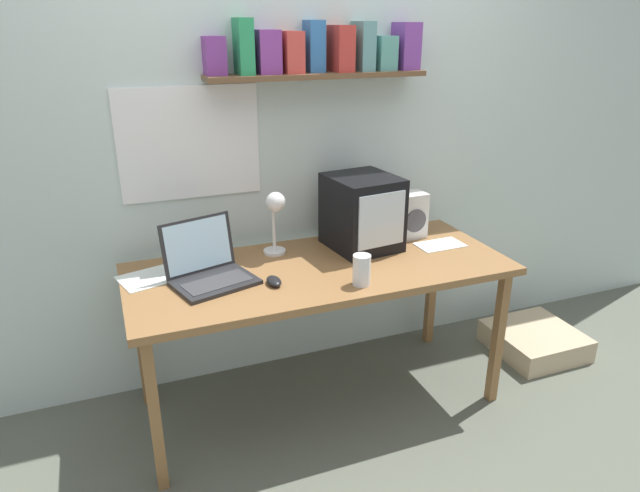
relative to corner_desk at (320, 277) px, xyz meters
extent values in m
plane|color=#5A5F52|center=(0.00, 0.00, -0.69)|extent=(12.00, 12.00, 0.00)
cube|color=silver|center=(0.00, 0.47, 0.61)|extent=(5.60, 0.06, 2.60)
cube|color=white|center=(-0.49, 0.43, 0.59)|extent=(0.66, 0.01, 0.53)
cube|color=brown|center=(0.13, 0.35, 0.89)|extent=(1.08, 0.18, 0.02)
cube|color=#7B368D|center=(-0.36, 0.38, 0.98)|extent=(0.09, 0.11, 0.17)
cube|color=#29965B|center=(-0.23, 0.37, 1.02)|extent=(0.07, 0.14, 0.24)
cube|color=#833992|center=(-0.11, 0.37, 0.99)|extent=(0.10, 0.14, 0.19)
cube|color=#CD423B|center=(0.00, 0.37, 0.99)|extent=(0.09, 0.15, 0.19)
cube|color=#316CB1|center=(0.12, 0.38, 1.01)|extent=(0.08, 0.11, 0.23)
cube|color=#BA342E|center=(0.25, 0.36, 1.00)|extent=(0.08, 0.16, 0.21)
cube|color=#5C9395|center=(0.37, 0.36, 1.01)|extent=(0.07, 0.15, 0.23)
cube|color=#569992|center=(0.48, 0.37, 0.98)|extent=(0.09, 0.15, 0.16)
cube|color=#7B3D9B|center=(0.60, 0.37, 1.01)|extent=(0.10, 0.15, 0.22)
cube|color=olive|center=(0.00, 0.00, 0.04)|extent=(1.78, 0.74, 0.03)
cube|color=olive|center=(-0.83, -0.31, -0.33)|extent=(0.04, 0.05, 0.72)
cube|color=olive|center=(0.83, -0.31, -0.33)|extent=(0.04, 0.05, 0.72)
cube|color=olive|center=(-0.83, 0.31, -0.33)|extent=(0.04, 0.05, 0.72)
cube|color=olive|center=(0.83, 0.31, -0.33)|extent=(0.04, 0.05, 0.72)
cube|color=black|center=(0.29, 0.16, 0.24)|extent=(0.35, 0.38, 0.36)
cube|color=silver|center=(0.31, -0.02, 0.25)|extent=(0.25, 0.04, 0.26)
cube|color=#232326|center=(-0.50, -0.02, 0.07)|extent=(0.39, 0.33, 0.02)
cube|color=#38383A|center=(-0.49, -0.04, 0.08)|extent=(0.31, 0.21, 0.00)
cube|color=#232326|center=(-0.54, 0.11, 0.20)|extent=(0.34, 0.14, 0.24)
cube|color=#A4C9DD|center=(-0.54, 0.11, 0.20)|extent=(0.30, 0.13, 0.22)
cylinder|color=white|center=(-0.15, 0.23, 0.07)|extent=(0.11, 0.11, 0.01)
cylinder|color=white|center=(-0.15, 0.23, 0.21)|extent=(0.02, 0.02, 0.26)
sphere|color=white|center=(-0.15, 0.18, 0.34)|extent=(0.09, 0.09, 0.09)
cylinder|color=white|center=(0.09, -0.25, 0.13)|extent=(0.08, 0.08, 0.14)
cylinder|color=#CC3D47|center=(0.09, -0.25, 0.11)|extent=(0.07, 0.07, 0.10)
cube|color=silver|center=(0.58, 0.19, 0.18)|extent=(0.17, 0.13, 0.24)
cylinder|color=#4C4C51|center=(0.58, 0.13, 0.17)|extent=(0.12, 0.01, 0.12)
ellipsoid|color=black|center=(-0.26, -0.12, 0.08)|extent=(0.06, 0.11, 0.03)
cube|color=white|center=(0.67, 0.02, 0.06)|extent=(0.25, 0.15, 0.00)
cube|color=white|center=(-0.74, 0.15, 0.06)|extent=(0.33, 0.28, 0.00)
cube|color=#C4AE8A|center=(1.35, -0.02, -0.63)|extent=(0.47, 0.47, 0.13)
camera|label=1|loc=(-0.89, -2.28, 1.13)|focal=32.00mm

